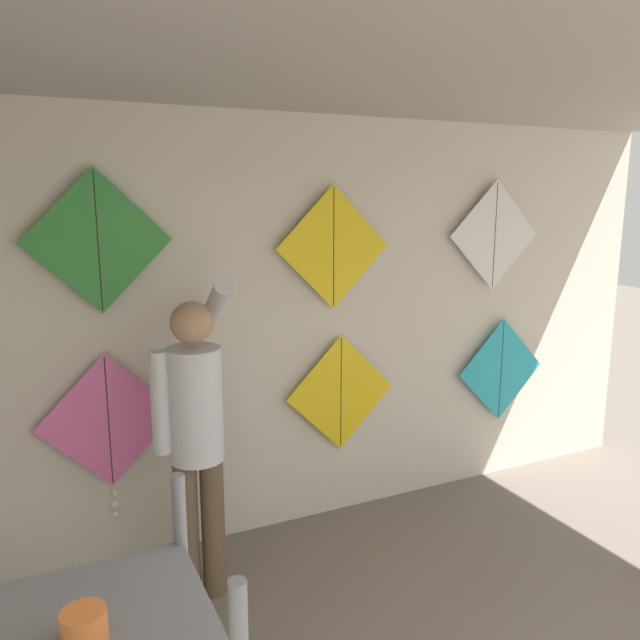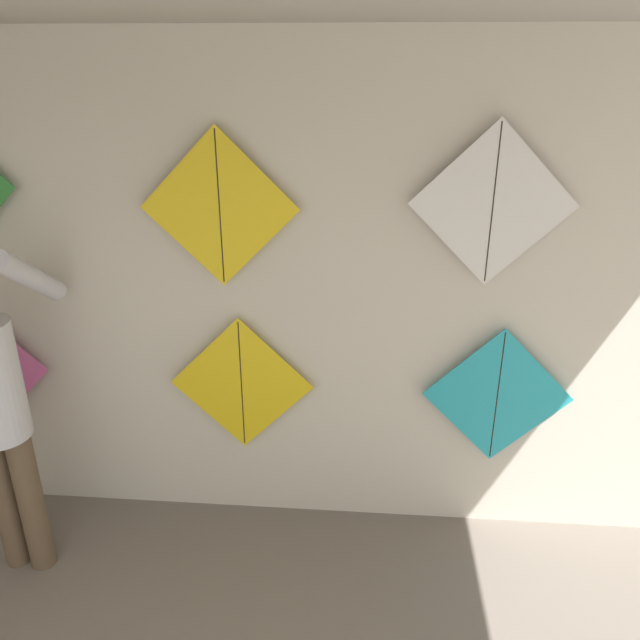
# 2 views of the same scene
# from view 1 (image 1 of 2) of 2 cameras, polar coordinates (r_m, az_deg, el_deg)

# --- Properties ---
(back_panel) EXTENTS (5.79, 0.06, 2.80)m
(back_panel) POSITION_cam_1_polar(r_m,az_deg,el_deg) (4.31, -0.16, -0.48)
(back_panel) COLOR beige
(back_panel) RESTS_ON ground
(ceiling_slab) EXTENTS (5.79, 4.43, 0.04)m
(ceiling_slab) POSITION_cam_1_polar(r_m,az_deg,el_deg) (2.72, 18.00, 22.16)
(ceiling_slab) COLOR #A8A399
(shopkeeper) EXTENTS (0.47, 0.63, 1.85)m
(shopkeeper) POSITION_cam_1_polar(r_m,az_deg,el_deg) (3.55, -11.33, -9.39)
(shopkeeper) COLOR brown
(shopkeeper) RESTS_ON ground
(kite_0) EXTENTS (0.83, 0.04, 1.04)m
(kite_0) POSITION_cam_1_polar(r_m,az_deg,el_deg) (3.98, -18.75, -9.08)
(kite_0) COLOR pink
(kite_1) EXTENTS (0.83, 0.01, 0.83)m
(kite_1) POSITION_cam_1_polar(r_m,az_deg,el_deg) (4.41, 1.91, -6.66)
(kite_1) COLOR yellow
(kite_2) EXTENTS (0.83, 0.01, 0.83)m
(kite_2) POSITION_cam_1_polar(r_m,az_deg,el_deg) (5.21, 16.21, -4.39)
(kite_2) COLOR #28B2C6
(kite_3) EXTENTS (0.83, 0.01, 0.83)m
(kite_3) POSITION_cam_1_polar(r_m,az_deg,el_deg) (3.75, -19.65, 6.79)
(kite_3) COLOR #338C38
(kite_4) EXTENTS (0.83, 0.01, 0.83)m
(kite_4) POSITION_cam_1_polar(r_m,az_deg,el_deg) (4.18, 1.24, 6.65)
(kite_4) COLOR yellow
(kite_5) EXTENTS (0.83, 0.01, 0.83)m
(kite_5) POSITION_cam_1_polar(r_m,az_deg,el_deg) (4.94, 15.69, 7.48)
(kite_5) COLOR white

